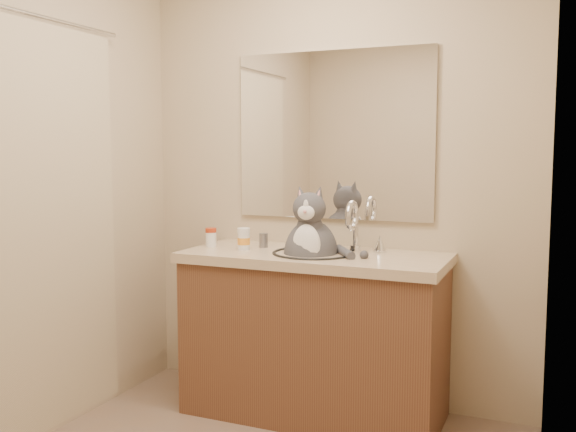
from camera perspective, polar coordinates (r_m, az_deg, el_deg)
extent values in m
cube|color=#BEA88C|center=(3.50, 4.10, 3.06)|extent=(2.20, 0.01, 2.40)
cube|color=#BEA88C|center=(2.06, 21.94, 0.65)|extent=(0.01, 2.50, 2.40)
cube|color=brown|center=(3.37, 2.35, -10.87)|extent=(1.30, 0.55, 0.80)
cube|color=beige|center=(3.27, 2.38, -3.73)|extent=(1.34, 0.59, 0.05)
torus|color=black|center=(3.25, 2.25, -3.32)|extent=(0.42, 0.42, 0.02)
ellipsoid|color=white|center=(3.26, 2.25, -4.65)|extent=(0.40, 0.40, 0.15)
cylinder|color=silver|center=(3.34, 6.03, -1.40)|extent=(0.03, 0.03, 0.18)
torus|color=silver|center=(3.27, 5.71, 0.03)|extent=(0.03, 0.16, 0.16)
cone|color=silver|center=(3.31, 8.17, -2.36)|extent=(0.06, 0.06, 0.08)
cube|color=white|center=(3.48, 4.02, 7.16)|extent=(1.10, 0.02, 0.90)
cube|color=beige|center=(3.10, -22.20, -1.44)|extent=(0.01, 1.20, 1.90)
cylinder|color=silver|center=(3.13, -22.92, 16.43)|extent=(0.02, 1.30, 0.02)
ellipsoid|color=#46454A|center=(3.27, 2.06, -3.58)|extent=(0.32, 0.34, 0.37)
ellipsoid|color=white|center=(3.17, 1.65, -2.85)|extent=(0.16, 0.10, 0.23)
ellipsoid|color=#46454A|center=(3.20, 1.90, 0.68)|extent=(0.19, 0.17, 0.16)
ellipsoid|color=white|center=(3.14, 1.61, 0.31)|extent=(0.09, 0.06, 0.07)
sphere|color=#D88C8C|center=(3.11, 1.50, 0.39)|extent=(0.02, 0.02, 0.02)
cone|color=#46454A|center=(3.22, 1.13, 2.07)|extent=(0.08, 0.07, 0.08)
cone|color=#46454A|center=(3.20, 2.79, 2.04)|extent=(0.08, 0.07, 0.08)
cylinder|color=#46454A|center=(3.20, 5.07, -3.22)|extent=(0.17, 0.23, 0.04)
cylinder|color=white|center=(3.49, -6.86, -2.09)|extent=(0.07, 0.07, 0.08)
cylinder|color=#AB3012|center=(3.49, -6.87, -1.26)|extent=(0.07, 0.07, 0.02)
cylinder|color=white|center=(3.37, -3.96, -2.24)|extent=(0.08, 0.08, 0.09)
cylinder|color=orange|center=(3.37, -3.96, -2.24)|extent=(0.08, 0.08, 0.04)
cylinder|color=white|center=(3.37, -3.96, -1.27)|extent=(0.08, 0.08, 0.02)
cylinder|color=slate|center=(3.45, -2.19, -2.18)|extent=(0.05, 0.05, 0.08)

